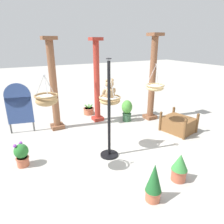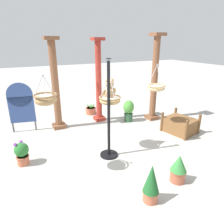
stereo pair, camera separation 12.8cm
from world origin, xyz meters
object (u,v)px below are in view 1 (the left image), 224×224
potted_plant_fern_front (154,183)px  display_sign_board (19,104)px  hanging_basket_left_high (47,99)px  potted_plant_tall_leafy (22,154)px  hanging_basket_with_teddy (110,100)px  teddy_bear (109,91)px  greenhouse_pillar_left (152,80)px  greenhouse_pillar_far_back (97,83)px  potted_plant_flowering_red (180,167)px  hanging_basket_right_low (155,87)px  greenhouse_pillar_right (54,87)px  potted_plant_conical_shrub (127,110)px  display_pole_central (109,129)px  wooden_planter_box (178,124)px  potted_plant_bushy_green (89,110)px

potted_plant_fern_front → display_sign_board: size_ratio=0.48×
hanging_basket_left_high → potted_plant_tall_leafy: hanging_basket_left_high is taller
hanging_basket_with_teddy → teddy_bear: bearing=90.0°
hanging_basket_left_high → greenhouse_pillar_left: size_ratio=0.19×
greenhouse_pillar_far_back → potted_plant_flowering_red: size_ratio=4.70×
hanging_basket_with_teddy → teddy_bear: (0.00, 0.02, 0.22)m
hanging_basket_right_low → teddy_bear: bearing=-176.5°
hanging_basket_right_low → potted_plant_tall_leafy: (-3.53, 0.17, -1.20)m
greenhouse_pillar_right → potted_plant_conical_shrub: 2.56m
greenhouse_pillar_left → display_sign_board: 4.37m
display_pole_central → greenhouse_pillar_far_back: greenhouse_pillar_far_back is taller
hanging_basket_right_low → potted_plant_conical_shrub: (-0.01, 1.38, -1.08)m
greenhouse_pillar_right → greenhouse_pillar_far_back: size_ratio=1.01×
display_pole_central → hanging_basket_with_teddy: bearing=59.0°
greenhouse_pillar_right → potted_plant_tall_leafy: 2.37m
greenhouse_pillar_left → potted_plant_fern_front: size_ratio=3.96×
hanging_basket_left_high → greenhouse_pillar_right: 2.57m
display_pole_central → hanging_basket_left_high: bearing=-171.8°
display_pole_central → display_sign_board: bearing=125.6°
wooden_planter_box → potted_plant_tall_leafy: bearing=176.4°
display_pole_central → wooden_planter_box: (2.55, 0.25, -0.47)m
display_pole_central → potted_plant_conical_shrub: display_pole_central is taller
hanging_basket_left_high → potted_plant_tall_leafy: size_ratio=0.98×
potted_plant_flowering_red → teddy_bear: bearing=111.0°
hanging_basket_with_teddy → potted_plant_flowering_red: size_ratio=1.22×
potted_plant_fern_front → potted_plant_conical_shrub: bearing=65.2°
display_pole_central → potted_plant_tall_leafy: display_pole_central is taller
hanging_basket_left_high → wooden_planter_box: size_ratio=0.53×
wooden_planter_box → potted_plant_conical_shrub: (-0.96, 1.49, 0.16)m
greenhouse_pillar_far_back → potted_plant_conical_shrub: greenhouse_pillar_far_back is taller
potted_plant_fern_front → potted_plant_conical_shrub: (1.57, 3.41, 0.04)m
greenhouse_pillar_far_back → potted_plant_conical_shrub: 1.40m
greenhouse_pillar_far_back → display_sign_board: (-2.47, 0.16, -0.44)m
hanging_basket_with_teddy → potted_plant_fern_front: hanging_basket_with_teddy is taller
greenhouse_pillar_left → potted_plant_fern_front: bearing=-127.3°
greenhouse_pillar_right → display_pole_central: bearing=-72.1°
teddy_bear → wooden_planter_box: 2.74m
hanging_basket_with_teddy → hanging_basket_left_high: 1.63m
greenhouse_pillar_right → potted_plant_flowering_red: size_ratio=4.73×
greenhouse_pillar_far_back → wooden_planter_box: size_ratio=2.62×
hanging_basket_with_teddy → hanging_basket_left_high: hanging_basket_left_high is taller
potted_plant_bushy_green → display_sign_board: size_ratio=0.27×
hanging_basket_with_teddy → potted_plant_bushy_green: size_ratio=1.72×
hanging_basket_right_low → potted_plant_flowering_red: 2.33m
potted_plant_conical_shrub → display_sign_board: 3.46m
display_pole_central → teddy_bear: display_pole_central is taller
hanging_basket_left_high → potted_plant_flowering_red: hanging_basket_left_high is taller
hanging_basket_right_low → greenhouse_pillar_left: bearing=53.8°
potted_plant_bushy_green → display_sign_board: display_sign_board is taller
potted_plant_fern_front → display_sign_board: (-1.77, 4.14, 0.53)m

